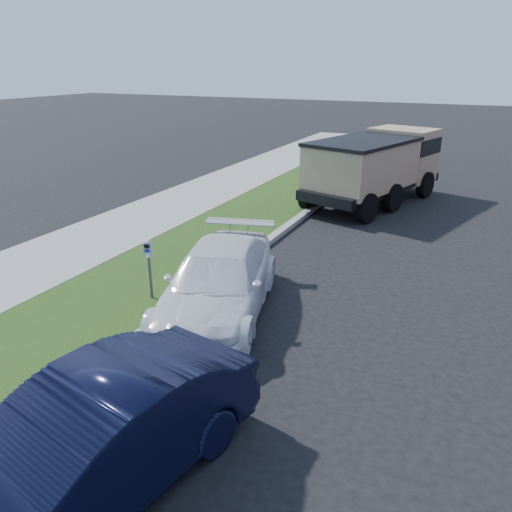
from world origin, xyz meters
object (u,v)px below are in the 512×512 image
at_px(parking_meter, 149,257).
at_px(navy_sedan, 88,446).
at_px(dump_truck, 377,164).
at_px(white_wagon, 220,281).

relative_size(parking_meter, navy_sedan, 0.29).
relative_size(navy_sedan, dump_truck, 0.68).
xyz_separation_m(parking_meter, navy_sedan, (2.47, -4.47, -0.31)).
bearing_deg(white_wagon, parking_meter, 174.67).
xyz_separation_m(white_wagon, dump_truck, (0.85, 10.09, 0.70)).
bearing_deg(dump_truck, navy_sedan, -73.37).
bearing_deg(white_wagon, navy_sedan, -94.34).
distance_m(white_wagon, navy_sedan, 4.84).
distance_m(parking_meter, white_wagon, 1.58).
bearing_deg(navy_sedan, parking_meter, 129.73).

